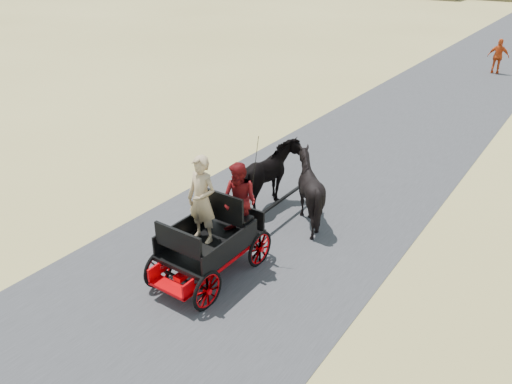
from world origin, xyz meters
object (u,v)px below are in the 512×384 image
Objects in this scene: horse_left at (270,178)px; horse_right at (309,189)px; carriage at (211,258)px; pedestrian at (498,56)px.

horse_left is 1.10m from horse_right.
carriage is at bearing 79.61° from horse_right.
horse_right is at bearing -180.00° from horse_left.
carriage is at bearing 82.96° from pedestrian.
horse_right is (1.10, 0.00, 0.00)m from horse_left.
pedestrian reaches higher than carriage.
pedestrian is at bearing -94.74° from horse_left.
carriage is 3.09m from horse_right.
horse_left is 1.16× the size of pedestrian.
horse_right is at bearing 79.61° from carriage.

